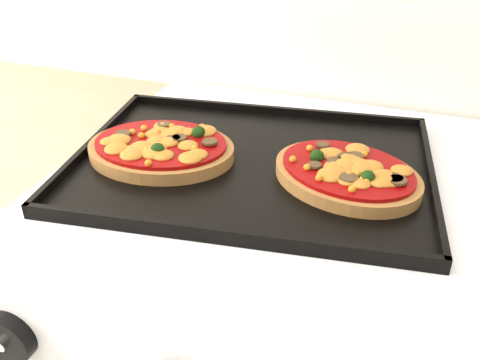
% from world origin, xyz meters
% --- Properties ---
extents(knob_left, '(0.06, 0.02, 0.06)m').
position_xyz_m(knob_left, '(-0.22, 1.37, 0.85)').
color(knob_left, black).
rests_on(knob_left, control_panel).
extents(baking_tray, '(0.54, 0.43, 0.02)m').
position_xyz_m(baking_tray, '(-0.07, 1.71, 0.92)').
color(baking_tray, black).
rests_on(baking_tray, stove).
extents(pizza_left, '(0.23, 0.19, 0.03)m').
position_xyz_m(pizza_left, '(-0.20, 1.68, 0.94)').
color(pizza_left, '#9A6235').
rests_on(pizza_left, baking_tray).
extents(pizza_right, '(0.24, 0.22, 0.03)m').
position_xyz_m(pizza_right, '(0.07, 1.70, 0.93)').
color(pizza_right, '#9A6235').
rests_on(pizza_right, baking_tray).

